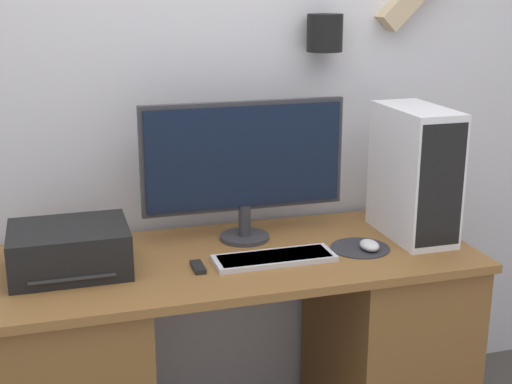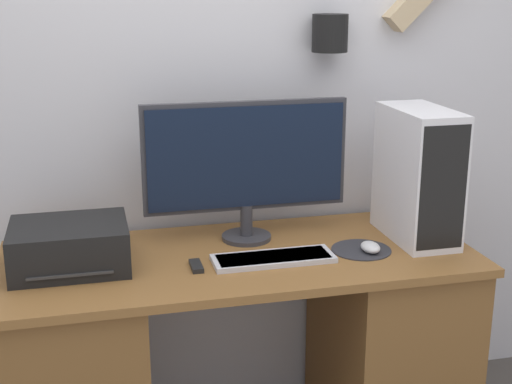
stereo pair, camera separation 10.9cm
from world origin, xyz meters
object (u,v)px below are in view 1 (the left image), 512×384
object	(u,v)px
computer_tower	(414,173)
remote_control	(198,267)
monitor	(244,161)
printer	(69,250)
mouse	(369,245)
keyboard	(274,258)

from	to	relation	value
computer_tower	remote_control	bearing A→B (deg)	-173.05
monitor	computer_tower	size ratio (longest dim) A/B	1.54
monitor	printer	xyz separation A→B (m)	(-0.63, -0.13, -0.22)
computer_tower	printer	world-z (taller)	computer_tower
computer_tower	printer	bearing A→B (deg)	179.86
printer	mouse	bearing A→B (deg)	-6.21
monitor	computer_tower	xyz separation A→B (m)	(0.61, -0.14, -0.06)
remote_control	monitor	bearing A→B (deg)	46.61
monitor	remote_control	world-z (taller)	monitor
computer_tower	remote_control	xyz separation A→B (m)	(-0.84, -0.10, -0.24)
monitor	keyboard	bearing A→B (deg)	-80.61
monitor	remote_control	distance (m)	0.44
mouse	computer_tower	distance (m)	0.33
printer	remote_control	distance (m)	0.43
mouse	computer_tower	xyz separation A→B (m)	(0.22, 0.11, 0.22)
printer	keyboard	bearing A→B (deg)	-8.85
keyboard	mouse	size ratio (longest dim) A/B	4.50
keyboard	computer_tower	xyz separation A→B (m)	(0.57, 0.10, 0.23)
printer	computer_tower	bearing A→B (deg)	-0.14
printer	monitor	bearing A→B (deg)	12.02
keyboard	printer	size ratio (longest dim) A/B	1.10
computer_tower	printer	xyz separation A→B (m)	(-1.25, 0.00, -0.17)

